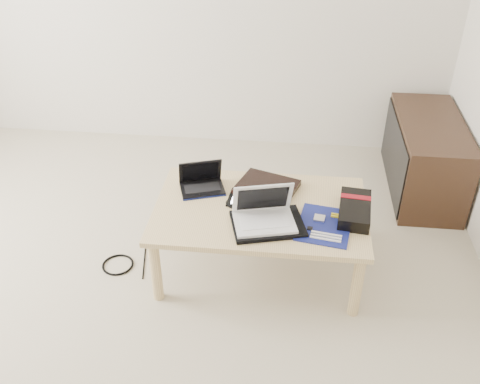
# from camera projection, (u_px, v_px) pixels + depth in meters

# --- Properties ---
(ground) EXTENTS (4.00, 4.00, 0.00)m
(ground) POSITION_uv_depth(u_px,v_px,m) (96.00, 328.00, 2.62)
(ground) COLOR beige
(ground) RESTS_ON ground
(coffee_table) EXTENTS (1.10, 0.70, 0.40)m
(coffee_table) POSITION_uv_depth(u_px,v_px,m) (260.00, 215.00, 2.80)
(coffee_table) COLOR #D5BB80
(coffee_table) RESTS_ON ground
(media_cabinet) EXTENTS (0.41, 0.90, 0.50)m
(media_cabinet) POSITION_uv_depth(u_px,v_px,m) (424.00, 156.00, 3.52)
(media_cabinet) COLOR #3B2718
(media_cabinet) RESTS_ON ground
(book) EXTENTS (0.38, 0.34, 0.03)m
(book) POSITION_uv_depth(u_px,v_px,m) (267.00, 187.00, 2.91)
(book) COLOR black
(book) RESTS_ON coffee_table
(netbook) EXTENTS (0.27, 0.23, 0.16)m
(netbook) POSITION_uv_depth(u_px,v_px,m) (202.00, 183.00, 2.91)
(netbook) COLOR black
(netbook) RESTS_ON coffee_table
(tablet) EXTENTS (0.23, 0.19, 0.01)m
(tablet) POSITION_uv_depth(u_px,v_px,m) (249.00, 199.00, 2.83)
(tablet) COLOR black
(tablet) RESTS_ON coffee_table
(remote) EXTENTS (0.07, 0.22, 0.02)m
(remote) POSITION_uv_depth(u_px,v_px,m) (277.00, 195.00, 2.86)
(remote) COLOR silver
(remote) RESTS_ON coffee_table
(neoprene_sleeve) EXTENTS (0.40, 0.34, 0.02)m
(neoprene_sleeve) POSITION_uv_depth(u_px,v_px,m) (268.00, 224.00, 2.64)
(neoprene_sleeve) COLOR black
(neoprene_sleeve) RESTS_ON coffee_table
(white_laptop) EXTENTS (0.34, 0.27, 0.20)m
(white_laptop) POSITION_uv_depth(u_px,v_px,m) (264.00, 214.00, 2.62)
(white_laptop) COLOR silver
(white_laptop) RESTS_ON neoprene_sleeve
(motherboard) EXTENTS (0.30, 0.36, 0.01)m
(motherboard) POSITION_uv_depth(u_px,v_px,m) (325.00, 225.00, 2.64)
(motherboard) COLOR #0D1457
(motherboard) RESTS_ON coffee_table
(gpu_box) EXTENTS (0.19, 0.32, 0.07)m
(gpu_box) POSITION_uv_depth(u_px,v_px,m) (355.00, 210.00, 2.70)
(gpu_box) COLOR black
(gpu_box) RESTS_ON coffee_table
(cable_coil) EXTENTS (0.13, 0.13, 0.01)m
(cable_coil) POSITION_uv_depth(u_px,v_px,m) (235.00, 203.00, 2.80)
(cable_coil) COLOR black
(cable_coil) RESTS_ON coffee_table
(floor_cable_coil) EXTENTS (0.21, 0.21, 0.01)m
(floor_cable_coil) POSITION_uv_depth(u_px,v_px,m) (118.00, 265.00, 2.99)
(floor_cable_coil) COLOR black
(floor_cable_coil) RESTS_ON ground
(floor_cable_trail) EXTENTS (0.08, 0.35, 0.01)m
(floor_cable_trail) POSITION_uv_depth(u_px,v_px,m) (145.00, 257.00, 3.05)
(floor_cable_trail) COLOR black
(floor_cable_trail) RESTS_ON ground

